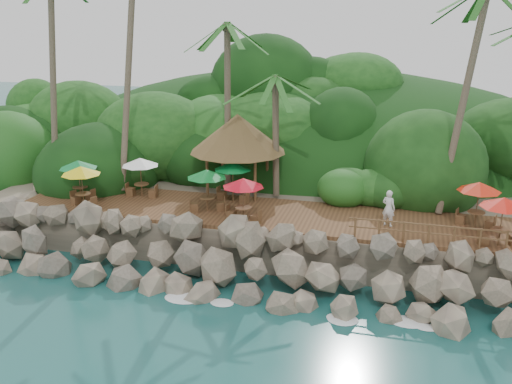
# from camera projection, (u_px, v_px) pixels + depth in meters

# --- Properties ---
(ground) EXTENTS (140.00, 140.00, 0.00)m
(ground) POSITION_uv_depth(u_px,v_px,m) (221.00, 304.00, 25.97)
(ground) COLOR #19514F
(ground) RESTS_ON ground
(land_base) EXTENTS (32.00, 25.20, 2.10)m
(land_base) POSITION_uv_depth(u_px,v_px,m) (293.00, 183.00, 40.42)
(land_base) COLOR gray
(land_base) RESTS_ON ground
(jungle_hill) EXTENTS (44.80, 28.00, 15.40)m
(jungle_hill) POSITION_uv_depth(u_px,v_px,m) (311.00, 170.00, 47.65)
(jungle_hill) COLOR #143811
(jungle_hill) RESTS_ON ground
(seawall) EXTENTS (29.00, 4.00, 2.30)m
(seawall) POSITION_uv_depth(u_px,v_px,m) (234.00, 262.00, 27.47)
(seawall) COLOR gray
(seawall) RESTS_ON ground
(terrace) EXTENTS (26.00, 5.00, 0.20)m
(terrace) POSITION_uv_depth(u_px,v_px,m) (256.00, 214.00, 30.85)
(terrace) COLOR brown
(terrace) RESTS_ON land_base
(jungle_foliage) EXTENTS (44.00, 16.00, 12.00)m
(jungle_foliage) POSITION_uv_depth(u_px,v_px,m) (290.00, 202.00, 39.81)
(jungle_foliage) COLOR #143811
(jungle_foliage) RESTS_ON ground
(foam_line) EXTENTS (25.20, 0.80, 0.06)m
(foam_line) POSITION_uv_depth(u_px,v_px,m) (224.00, 300.00, 26.23)
(foam_line) COLOR white
(foam_line) RESTS_ON ground
(palms) EXTENTS (32.48, 7.19, 14.57)m
(palms) POSITION_uv_depth(u_px,v_px,m) (271.00, 5.00, 30.32)
(palms) COLOR brown
(palms) RESTS_ON ground
(palapa) EXTENTS (5.53, 5.53, 4.60)m
(palapa) POSITION_uv_depth(u_px,v_px,m) (238.00, 133.00, 33.21)
(palapa) COLOR brown
(palapa) RESTS_ON ground
(dining_clusters) EXTENTS (23.94, 5.12, 2.28)m
(dining_clusters) POSITION_uv_depth(u_px,v_px,m) (219.00, 176.00, 30.59)
(dining_clusters) COLOR brown
(dining_clusters) RESTS_ON terrace
(railing) EXTENTS (7.20, 0.10, 1.00)m
(railing) POSITION_uv_depth(u_px,v_px,m) (429.00, 232.00, 26.34)
(railing) COLOR brown
(railing) RESTS_ON terrace
(waiter) EXTENTS (0.78, 0.66, 1.83)m
(waiter) POSITION_uv_depth(u_px,v_px,m) (389.00, 208.00, 28.57)
(waiter) COLOR white
(waiter) RESTS_ON terrace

